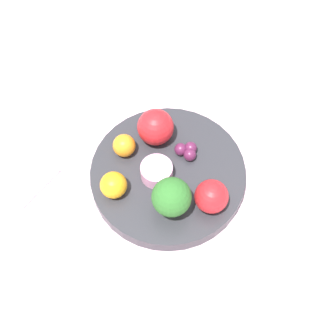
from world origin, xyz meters
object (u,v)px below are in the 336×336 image
object	(u,v)px
apple_red	(156,127)
spoon	(38,187)
small_cup	(157,172)
napkin	(317,243)
orange_back	(124,145)
grape_cluster	(187,151)
bowl	(168,175)
orange_front	(113,183)
apple_green	(211,196)
broccoli	(172,198)

from	to	relation	value
apple_red	spoon	bearing A→B (deg)	-90.28
apple_red	small_cup	size ratio (longest dim) A/B	1.18
napkin	orange_back	bearing A→B (deg)	-139.97
grape_cluster	spoon	distance (m)	0.24
bowl	orange_front	distance (m)	0.09
orange_back	grape_cluster	world-z (taller)	orange_back
small_cup	spoon	distance (m)	0.19
apple_green	orange_front	xyz separation A→B (m)	(-0.08, -0.12, -0.00)
apple_red	small_cup	distance (m)	0.07
apple_green	orange_back	size ratio (longest dim) A/B	1.40
broccoli	napkin	world-z (taller)	broccoli
apple_red	orange_back	distance (m)	0.06
orange_back	spoon	xyz separation A→B (m)	(-0.01, -0.15, -0.04)
apple_red	bowl	bearing A→B (deg)	-6.11
apple_red	grape_cluster	world-z (taller)	apple_red
apple_red	orange_front	xyz separation A→B (m)	(0.06, -0.09, -0.01)
broccoli	grape_cluster	size ratio (longest dim) A/B	1.96
apple_green	napkin	size ratio (longest dim) A/B	0.34
grape_cluster	orange_front	bearing A→B (deg)	-83.97
bowl	apple_green	bearing A→B (deg)	25.12
apple_green	small_cup	size ratio (longest dim) A/B	1.03
apple_red	spoon	world-z (taller)	apple_red
spoon	orange_front	bearing A→B (deg)	59.34
small_cup	apple_red	bearing A→B (deg)	158.59
broccoli	small_cup	xyz separation A→B (m)	(-0.06, 0.00, -0.03)
broccoli	orange_front	distance (m)	0.09
bowl	grape_cluster	bearing A→B (deg)	112.94
bowl	napkin	world-z (taller)	bowl
orange_front	napkin	bearing A→B (deg)	52.30
orange_front	napkin	xyz separation A→B (m)	(0.19, 0.25, -0.04)
bowl	grape_cluster	distance (m)	0.05
orange_back	grape_cluster	xyz separation A→B (m)	(0.04, 0.09, -0.01)
grape_cluster	spoon	world-z (taller)	grape_cluster
broccoli	napkin	bearing A→B (deg)	54.90
bowl	small_cup	size ratio (longest dim) A/B	4.95
grape_cluster	bowl	bearing A→B (deg)	-67.06
broccoli	apple_red	world-z (taller)	broccoli
orange_front	grape_cluster	xyz separation A→B (m)	(-0.01, 0.13, -0.01)
broccoli	grape_cluster	world-z (taller)	broccoli
broccoli	spoon	bearing A→B (deg)	-126.31
apple_red	grape_cluster	xyz separation A→B (m)	(0.05, 0.03, -0.02)
apple_red	spoon	size ratio (longest dim) A/B	0.73
broccoli	apple_green	distance (m)	0.06
apple_red	apple_green	distance (m)	0.14
bowl	apple_red	xyz separation A→B (m)	(-0.07, 0.01, 0.04)
apple_green	napkin	distance (m)	0.17
napkin	spoon	size ratio (longest dim) A/B	1.85
bowl	apple_green	world-z (taller)	apple_green
orange_back	small_cup	xyz separation A→B (m)	(0.06, 0.03, -0.01)
orange_back	spoon	bearing A→B (deg)	-92.58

